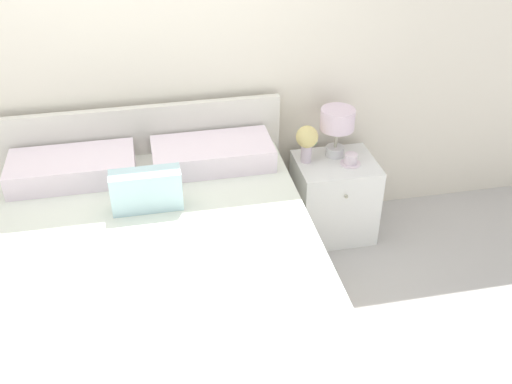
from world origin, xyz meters
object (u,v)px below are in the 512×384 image
nightstand (334,198)px  table_lamp (337,123)px  teacup (351,160)px  bed (158,299)px  flower_vase (307,140)px

nightstand → table_lamp: 0.52m
table_lamp → teacup: size_ratio=2.50×
bed → teacup: 1.52m
flower_vase → nightstand: bearing=-15.4°
table_lamp → teacup: bearing=-63.1°
flower_vase → teacup: flower_vase is taller
bed → nightstand: bed is taller
table_lamp → flower_vase: size_ratio=1.33×
teacup → flower_vase: bearing=161.1°
nightstand → teacup: 0.32m
bed → flower_vase: bearing=39.8°
teacup → bed: bearing=-149.4°
nightstand → table_lamp: bearing=80.9°
table_lamp → nightstand: bearing=-99.1°
flower_vase → teacup: size_ratio=1.89×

